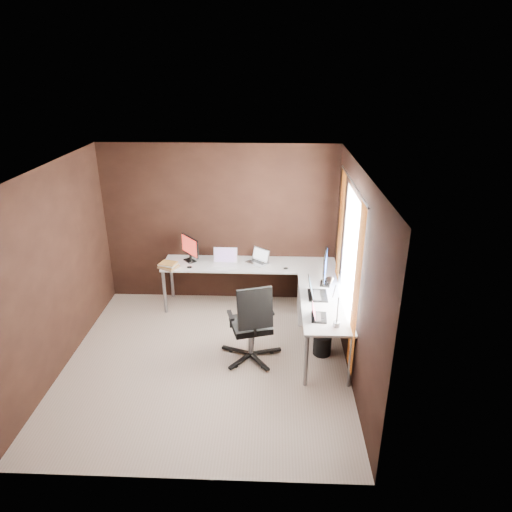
{
  "coord_description": "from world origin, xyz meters",
  "views": [
    {
      "loc": [
        0.83,
        -4.86,
        3.59
      ],
      "look_at": [
        0.6,
        0.95,
        1.09
      ],
      "focal_mm": 32.0,
      "sensor_mm": 36.0,
      "label": 1
    }
  ],
  "objects_px": {
    "laptop_black_big": "(315,292)",
    "drawer_pedestal": "(312,301)",
    "monitor_left": "(190,247)",
    "laptop_black_small": "(317,315)",
    "desk_lamp": "(332,296)",
    "laptop_white": "(225,261)",
    "office_chair": "(251,337)",
    "book_stack": "(169,265)",
    "monitor_right": "(325,267)",
    "wastebasket": "(322,345)",
    "laptop_silver": "(258,260)"
  },
  "relations": [
    {
      "from": "drawer_pedestal",
      "to": "desk_lamp",
      "type": "xyz_separation_m",
      "value": [
        0.09,
        -1.34,
        0.8
      ]
    },
    {
      "from": "laptop_black_small",
      "to": "drawer_pedestal",
      "type": "bearing_deg",
      "value": 0.88
    },
    {
      "from": "drawer_pedestal",
      "to": "monitor_left",
      "type": "relative_size",
      "value": 1.51
    },
    {
      "from": "monitor_left",
      "to": "desk_lamp",
      "type": "distance_m",
      "value": 2.64
    },
    {
      "from": "desk_lamp",
      "to": "drawer_pedestal",
      "type": "bearing_deg",
      "value": 81.24
    },
    {
      "from": "monitor_left",
      "to": "office_chair",
      "type": "distance_m",
      "value": 1.9
    },
    {
      "from": "desk_lamp",
      "to": "laptop_white",
      "type": "bearing_deg",
      "value": 117.99
    },
    {
      "from": "monitor_right",
      "to": "desk_lamp",
      "type": "bearing_deg",
      "value": -172.5
    },
    {
      "from": "drawer_pedestal",
      "to": "office_chair",
      "type": "distance_m",
      "value": 1.35
    },
    {
      "from": "monitor_left",
      "to": "laptop_black_big",
      "type": "height_order",
      "value": "monitor_left"
    },
    {
      "from": "drawer_pedestal",
      "to": "laptop_black_big",
      "type": "xyz_separation_m",
      "value": [
        -0.04,
        -0.66,
        0.48
      ]
    },
    {
      "from": "laptop_black_big",
      "to": "office_chair",
      "type": "height_order",
      "value": "office_chair"
    },
    {
      "from": "laptop_black_big",
      "to": "book_stack",
      "type": "bearing_deg",
      "value": 69.97
    },
    {
      "from": "laptop_silver",
      "to": "laptop_black_small",
      "type": "relative_size",
      "value": 1.44
    },
    {
      "from": "laptop_white",
      "to": "wastebasket",
      "type": "relative_size",
      "value": 1.31
    },
    {
      "from": "monitor_right",
      "to": "laptop_white",
      "type": "distance_m",
      "value": 1.58
    },
    {
      "from": "office_chair",
      "to": "desk_lamp",
      "type": "bearing_deg",
      "value": -33.56
    },
    {
      "from": "laptop_silver",
      "to": "book_stack",
      "type": "xyz_separation_m",
      "value": [
        -1.34,
        -0.25,
        -0.01
      ]
    },
    {
      "from": "laptop_black_big",
      "to": "laptop_white",
      "type": "bearing_deg",
      "value": 53.79
    },
    {
      "from": "laptop_white",
      "to": "monitor_right",
      "type": "bearing_deg",
      "value": -22.47
    },
    {
      "from": "book_stack",
      "to": "wastebasket",
      "type": "relative_size",
      "value": 1.22
    },
    {
      "from": "laptop_black_small",
      "to": "laptop_silver",
      "type": "bearing_deg",
      "value": 28.81
    },
    {
      "from": "monitor_right",
      "to": "wastebasket",
      "type": "relative_size",
      "value": 1.99
    },
    {
      "from": "monitor_right",
      "to": "laptop_white",
      "type": "xyz_separation_m",
      "value": [
        -1.44,
        0.61,
        -0.21
      ]
    },
    {
      "from": "laptop_black_small",
      "to": "wastebasket",
      "type": "relative_size",
      "value": 0.99
    },
    {
      "from": "laptop_black_small",
      "to": "office_chair",
      "type": "distance_m",
      "value": 0.93
    },
    {
      "from": "laptop_white",
      "to": "laptop_black_big",
      "type": "distance_m",
      "value": 1.62
    },
    {
      "from": "monitor_right",
      "to": "office_chair",
      "type": "xyz_separation_m",
      "value": [
        -0.97,
        -0.75,
        -0.66
      ]
    },
    {
      "from": "laptop_white",
      "to": "book_stack",
      "type": "height_order",
      "value": "laptop_white"
    },
    {
      "from": "monitor_right",
      "to": "book_stack",
      "type": "xyz_separation_m",
      "value": [
        -2.28,
        0.45,
        -0.22
      ]
    },
    {
      "from": "drawer_pedestal",
      "to": "desk_lamp",
      "type": "distance_m",
      "value": 1.56
    },
    {
      "from": "desk_lamp",
      "to": "office_chair",
      "type": "distance_m",
      "value": 1.26
    },
    {
      "from": "laptop_black_big",
      "to": "drawer_pedestal",
      "type": "bearing_deg",
      "value": -2.33
    },
    {
      "from": "laptop_white",
      "to": "wastebasket",
      "type": "height_order",
      "value": "laptop_white"
    },
    {
      "from": "laptop_black_big",
      "to": "laptop_black_small",
      "type": "bearing_deg",
      "value": 178.62
    },
    {
      "from": "laptop_white",
      "to": "laptop_black_big",
      "type": "relative_size",
      "value": 1.01
    },
    {
      "from": "book_stack",
      "to": "laptop_white",
      "type": "bearing_deg",
      "value": 11.2
    },
    {
      "from": "monitor_right",
      "to": "book_stack",
      "type": "height_order",
      "value": "monitor_right"
    },
    {
      "from": "monitor_left",
      "to": "laptop_black_small",
      "type": "relative_size",
      "value": 1.46
    },
    {
      "from": "laptop_black_big",
      "to": "office_chair",
      "type": "xyz_separation_m",
      "value": [
        -0.82,
        -0.39,
        -0.46
      ]
    },
    {
      "from": "desk_lamp",
      "to": "office_chair",
      "type": "xyz_separation_m",
      "value": [
        -0.95,
        0.29,
        -0.78
      ]
    },
    {
      "from": "desk_lamp",
      "to": "monitor_right",
      "type": "bearing_deg",
      "value": 75.91
    },
    {
      "from": "laptop_black_big",
      "to": "office_chair",
      "type": "bearing_deg",
      "value": 116.23
    },
    {
      "from": "monitor_left",
      "to": "office_chair",
      "type": "relative_size",
      "value": 0.36
    },
    {
      "from": "laptop_black_big",
      "to": "laptop_black_small",
      "type": "xyz_separation_m",
      "value": [
        -0.02,
        -0.56,
        -0.01
      ]
    },
    {
      "from": "monitor_left",
      "to": "monitor_right",
      "type": "relative_size",
      "value": 0.72
    },
    {
      "from": "laptop_white",
      "to": "laptop_black_small",
      "type": "height_order",
      "value": "laptop_white"
    },
    {
      "from": "drawer_pedestal",
      "to": "book_stack",
      "type": "height_order",
      "value": "book_stack"
    },
    {
      "from": "laptop_black_small",
      "to": "book_stack",
      "type": "height_order",
      "value": "laptop_black_small"
    },
    {
      "from": "drawer_pedestal",
      "to": "wastebasket",
      "type": "xyz_separation_m",
      "value": [
        0.07,
        -0.91,
        -0.16
      ]
    }
  ]
}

